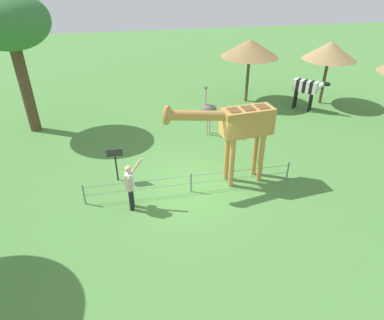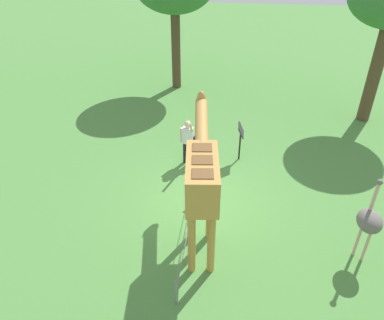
{
  "view_description": "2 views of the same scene",
  "coord_description": "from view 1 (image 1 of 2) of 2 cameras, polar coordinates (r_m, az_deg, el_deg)",
  "views": [
    {
      "loc": [
        1.8,
        9.48,
        6.9
      ],
      "look_at": [
        0.12,
        0.99,
        1.72
      ],
      "focal_mm": 31.73,
      "sensor_mm": 36.0,
      "label": 1
    },
    {
      "loc": [
        -8.46,
        -0.76,
        7.04
      ],
      "look_at": [
        -0.7,
        0.24,
        1.9
      ],
      "focal_mm": 34.93,
      "sensor_mm": 36.0,
      "label": 2
    }
  ],
  "objects": [
    {
      "name": "zebra",
      "position": [
        18.65,
        18.66,
        11.38
      ],
      "size": [
        1.49,
        1.49,
        1.66
      ],
      "color": "black",
      "rests_on": "ground_plane"
    },
    {
      "name": "wire_fence",
      "position": [
        11.45,
        -0.18,
        -3.67
      ],
      "size": [
        7.05,
        0.05,
        0.75
      ],
      "color": "slate",
      "rests_on": "ground_plane"
    },
    {
      "name": "ostrich",
      "position": [
        15.02,
        2.8,
        8.46
      ],
      "size": [
        0.7,
        0.56,
        2.25
      ],
      "color": "#CC9E93",
      "rests_on": "ground_plane"
    },
    {
      "name": "ground_plane",
      "position": [
        11.87,
        -0.38,
        -4.67
      ],
      "size": [
        60.0,
        60.0,
        0.0
      ],
      "primitive_type": "plane",
      "color": "#4C843D"
    },
    {
      "name": "shade_hut_far",
      "position": [
        18.68,
        9.73,
        18.06
      ],
      "size": [
        3.02,
        3.02,
        3.34
      ],
      "color": "brown",
      "rests_on": "ground_plane"
    },
    {
      "name": "shade_hut_near",
      "position": [
        19.5,
        22.19,
        16.65
      ],
      "size": [
        2.71,
        2.71,
        3.28
      ],
      "color": "brown",
      "rests_on": "ground_plane"
    },
    {
      "name": "giraffe",
      "position": [
        11.24,
        7.79,
        5.66
      ],
      "size": [
        3.75,
        0.92,
        3.2
      ],
      "color": "#BC8942",
      "rests_on": "ground_plane"
    },
    {
      "name": "visitor",
      "position": [
        10.63,
        -10.36,
        -4.05
      ],
      "size": [
        0.61,
        0.59,
        1.75
      ],
      "color": "black",
      "rests_on": "ground_plane"
    },
    {
      "name": "tree_east",
      "position": [
        16.21,
        -28.42,
        19.51
      ],
      "size": [
        3.24,
        3.24,
        5.88
      ],
      "color": "brown",
      "rests_on": "ground_plane"
    },
    {
      "name": "info_sign",
      "position": [
        12.06,
        -12.79,
        0.47
      ],
      "size": [
        0.56,
        0.21,
        1.32
      ],
      "color": "black",
      "rests_on": "ground_plane"
    }
  ]
}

